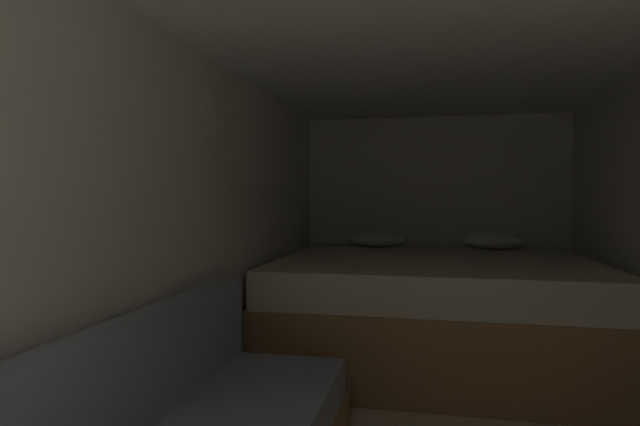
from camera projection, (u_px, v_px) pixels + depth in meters
wall_back at (434, 222)px, 4.99m from camera, size 2.56×0.05×2.02m
wall_left at (186, 244)px, 2.63m from camera, size 0.05×5.31×2.02m
ceiling_slab at (440, 21)px, 2.34m from camera, size 2.56×5.31×0.05m
bed at (434, 308)px, 3.96m from camera, size 2.34×2.02×0.94m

